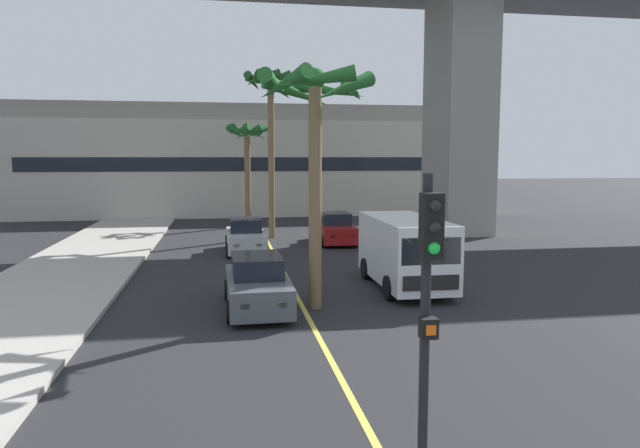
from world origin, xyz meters
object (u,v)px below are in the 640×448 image
Objects in this scene: palm_tree_near_median at (314,112)px; palm_tree_mid_median at (247,143)px; traffic_light_median_near at (428,301)px; palm_tree_far_median at (271,99)px; delivery_van at (405,250)px; car_queue_third at (257,285)px; car_queue_front at (246,237)px; car_queue_second at (335,229)px.

palm_tree_mid_median is at bearing 92.86° from palm_tree_near_median.
palm_tree_far_median is at bearing 89.40° from traffic_light_median_near.
traffic_light_median_near is at bearing -106.73° from delivery_van.
traffic_light_median_near is at bearing -91.35° from palm_tree_near_median.
car_queue_third is 0.78× the size of delivery_van.
delivery_van is at bearing 31.66° from palm_tree_near_median.
car_queue_second is at bearing 24.76° from car_queue_front.
palm_tree_far_median reaches higher than traffic_light_median_near.
car_queue_second is 13.20m from car_queue_third.
delivery_van reaches higher than car_queue_front.
car_queue_second is 10.09m from palm_tree_mid_median.
car_queue_third is 10.40m from traffic_light_median_near.
car_queue_third is (-4.70, -12.34, 0.00)m from car_queue_second.
palm_tree_near_median is at bearing -90.11° from palm_tree_far_median.
palm_tree_mid_median is (-1.02, 20.50, -0.37)m from palm_tree_near_median.
delivery_van is 0.59× the size of palm_tree_far_median.
delivery_van is at bearing -76.49° from palm_tree_mid_median.
traffic_light_median_near is (1.35, -20.31, 1.99)m from car_queue_front.
delivery_van is 0.77× the size of palm_tree_near_median.
car_queue_second is at bearing 91.94° from delivery_van.
palm_tree_far_median reaches higher than delivery_van.
delivery_van is at bearing -75.58° from palm_tree_far_median.
car_queue_second is at bearing 69.15° from car_queue_third.
palm_tree_mid_median is (-0.79, 30.48, 2.55)m from traffic_light_median_near.
car_queue_front is 8.49m from palm_tree_far_median.
palm_tree_mid_median is 5.85m from palm_tree_far_median.
car_queue_third is at bearing -158.61° from delivery_van.
traffic_light_median_near reaches higher than car_queue_second.
car_queue_front is 0.78× the size of delivery_van.
car_queue_front is 0.98× the size of traffic_light_median_near.
traffic_light_median_near reaches higher than delivery_van.
palm_tree_mid_median is (0.56, 10.18, 4.54)m from car_queue_front.
palm_tree_far_median is (-3.37, 13.09, 6.20)m from delivery_van.
palm_tree_far_median is at bearing 89.89° from palm_tree_near_median.
traffic_light_median_near is 30.60m from palm_tree_mid_median.
car_queue_front is 1.00× the size of car_queue_third.
palm_tree_mid_median is at bearing 101.24° from palm_tree_far_median.
car_queue_second is 7.90m from palm_tree_far_median.
palm_tree_mid_median is at bearing 116.86° from car_queue_second.
palm_tree_mid_median is (-4.07, 8.04, 4.54)m from car_queue_second.
palm_tree_near_median is (1.65, -0.12, 4.91)m from car_queue_third.
palm_tree_near_median is at bearing -148.34° from delivery_van.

